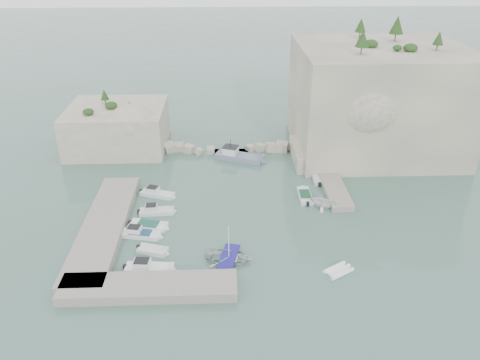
{
  "coord_description": "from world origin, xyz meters",
  "views": [
    {
      "loc": [
        -2.08,
        -49.82,
        32.38
      ],
      "look_at": [
        0.0,
        6.0,
        3.0
      ],
      "focal_mm": 35.0,
      "sensor_mm": 36.0,
      "label": 1
    }
  ],
  "objects_px": {
    "motorboat_f": "(150,270)",
    "tender_east_a": "(323,206)",
    "motorboat_a": "(158,196)",
    "motorboat_c": "(149,227)",
    "tender_east_c": "(317,180)",
    "rowboat": "(229,260)",
    "tender_east_d": "(307,168)",
    "motorboat_e": "(153,252)",
    "tender_east_b": "(305,197)",
    "motorboat_b": "(157,213)",
    "inflatable_dinghy": "(338,272)",
    "motorboat_d": "(141,236)",
    "work_boat": "(239,159)"
  },
  "relations": [
    {
      "from": "motorboat_b",
      "to": "motorboat_f",
      "type": "relative_size",
      "value": 0.86
    },
    {
      "from": "inflatable_dinghy",
      "to": "rowboat",
      "type": "bearing_deg",
      "value": 137.27
    },
    {
      "from": "rowboat",
      "to": "tender_east_b",
      "type": "bearing_deg",
      "value": -24.87
    },
    {
      "from": "rowboat",
      "to": "motorboat_f",
      "type": "bearing_deg",
      "value": 112.83
    },
    {
      "from": "motorboat_e",
      "to": "rowboat",
      "type": "height_order",
      "value": "rowboat"
    },
    {
      "from": "motorboat_c",
      "to": "motorboat_a",
      "type": "bearing_deg",
      "value": 102.23
    },
    {
      "from": "motorboat_b",
      "to": "work_boat",
      "type": "bearing_deg",
      "value": 51.27
    },
    {
      "from": "motorboat_d",
      "to": "inflatable_dinghy",
      "type": "bearing_deg",
      "value": -7.85
    },
    {
      "from": "tender_east_c",
      "to": "tender_east_d",
      "type": "bearing_deg",
      "value": 14.21
    },
    {
      "from": "motorboat_a",
      "to": "motorboat_b",
      "type": "distance_m",
      "value": 4.66
    },
    {
      "from": "motorboat_e",
      "to": "motorboat_f",
      "type": "xyz_separation_m",
      "value": [
        0.07,
        -3.29,
        0.0
      ]
    },
    {
      "from": "motorboat_a",
      "to": "motorboat_f",
      "type": "xyz_separation_m",
      "value": [
        1.08,
        -16.45,
        0.0
      ]
    },
    {
      "from": "motorboat_b",
      "to": "tender_east_c",
      "type": "bearing_deg",
      "value": 17.1
    },
    {
      "from": "motorboat_e",
      "to": "tender_east_c",
      "type": "distance_m",
      "value": 28.0
    },
    {
      "from": "tender_east_a",
      "to": "tender_east_d",
      "type": "bearing_deg",
      "value": 25.25
    },
    {
      "from": "tender_east_c",
      "to": "motorboat_b",
      "type": "bearing_deg",
      "value": 112.89
    },
    {
      "from": "motorboat_d",
      "to": "motorboat_e",
      "type": "distance_m",
      "value": 3.79
    },
    {
      "from": "tender_east_d",
      "to": "motorboat_d",
      "type": "bearing_deg",
      "value": 110.59
    },
    {
      "from": "tender_east_b",
      "to": "motorboat_d",
      "type": "bearing_deg",
      "value": 111.92
    },
    {
      "from": "motorboat_d",
      "to": "tender_east_c",
      "type": "relative_size",
      "value": 1.24
    },
    {
      "from": "motorboat_c",
      "to": "motorboat_b",
      "type": "bearing_deg",
      "value": 92.66
    },
    {
      "from": "motorboat_c",
      "to": "motorboat_f",
      "type": "relative_size",
      "value": 0.9
    },
    {
      "from": "rowboat",
      "to": "tender_east_d",
      "type": "xyz_separation_m",
      "value": [
        12.62,
        23.04,
        0.0
      ]
    },
    {
      "from": "motorboat_a",
      "to": "tender_east_d",
      "type": "distance_m",
      "value": 23.76
    },
    {
      "from": "inflatable_dinghy",
      "to": "tender_east_d",
      "type": "relative_size",
      "value": 0.77
    },
    {
      "from": "motorboat_b",
      "to": "motorboat_d",
      "type": "distance_m",
      "value": 5.41
    },
    {
      "from": "motorboat_c",
      "to": "tender_east_b",
      "type": "xyz_separation_m",
      "value": [
        20.71,
        6.73,
        0.0
      ]
    },
    {
      "from": "motorboat_a",
      "to": "tender_east_c",
      "type": "bearing_deg",
      "value": 28.19
    },
    {
      "from": "motorboat_c",
      "to": "tender_east_c",
      "type": "height_order",
      "value": "same"
    },
    {
      "from": "motorboat_a",
      "to": "motorboat_c",
      "type": "relative_size",
      "value": 1.02
    },
    {
      "from": "rowboat",
      "to": "tender_east_a",
      "type": "distance_m",
      "value": 17.02
    },
    {
      "from": "motorboat_b",
      "to": "tender_east_a",
      "type": "height_order",
      "value": "tender_east_a"
    },
    {
      "from": "motorboat_f",
      "to": "motorboat_b",
      "type": "bearing_deg",
      "value": 97.93
    },
    {
      "from": "rowboat",
      "to": "tender_east_d",
      "type": "distance_m",
      "value": 26.27
    },
    {
      "from": "rowboat",
      "to": "tender_east_c",
      "type": "relative_size",
      "value": 1.22
    },
    {
      "from": "tender_east_c",
      "to": "rowboat",
      "type": "bearing_deg",
      "value": 146.8
    },
    {
      "from": "motorboat_a",
      "to": "motorboat_d",
      "type": "distance_m",
      "value": 9.92
    },
    {
      "from": "tender_east_d",
      "to": "motorboat_f",
      "type": "bearing_deg",
      "value": 121.97
    },
    {
      "from": "motorboat_a",
      "to": "rowboat",
      "type": "relative_size",
      "value": 1.0
    },
    {
      "from": "tender_east_c",
      "to": "tender_east_d",
      "type": "distance_m",
      "value": 4.26
    },
    {
      "from": "motorboat_c",
      "to": "tender_east_c",
      "type": "distance_m",
      "value": 26.25
    },
    {
      "from": "motorboat_d",
      "to": "work_boat",
      "type": "distance_m",
      "value": 24.9
    },
    {
      "from": "motorboat_b",
      "to": "rowboat",
      "type": "distance_m",
      "value": 13.9
    },
    {
      "from": "motorboat_c",
      "to": "tender_east_c",
      "type": "bearing_deg",
      "value": 40.47
    },
    {
      "from": "motorboat_c",
      "to": "motorboat_e",
      "type": "distance_m",
      "value": 5.33
    },
    {
      "from": "motorboat_f",
      "to": "tender_east_a",
      "type": "relative_size",
      "value": 1.52
    },
    {
      "from": "motorboat_d",
      "to": "rowboat",
      "type": "height_order",
      "value": "motorboat_d"
    },
    {
      "from": "motorboat_e",
      "to": "rowboat",
      "type": "relative_size",
      "value": 0.72
    },
    {
      "from": "motorboat_e",
      "to": "tender_east_b",
      "type": "height_order",
      "value": "same"
    },
    {
      "from": "motorboat_b",
      "to": "motorboat_c",
      "type": "height_order",
      "value": "motorboat_b"
    }
  ]
}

